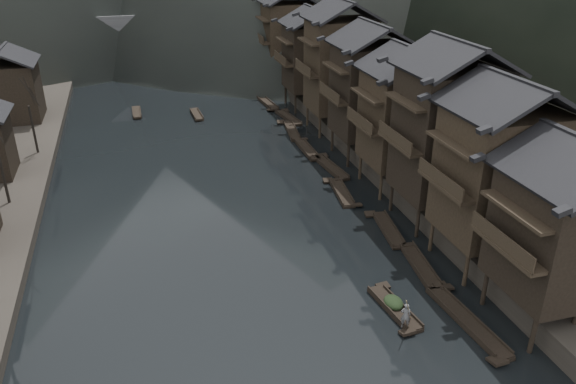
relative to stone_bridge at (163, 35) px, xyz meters
name	(u,v)px	position (x,y,z in m)	size (l,w,h in m)	color
water	(253,290)	(0.00, -72.00, -5.11)	(300.00, 300.00, 0.00)	black
right_bank	(428,91)	(35.00, -32.00, -4.21)	(40.00, 200.00, 1.80)	#2D2823
stilt_houses	(377,78)	(17.28, -52.29, 3.70)	(9.00, 67.60, 15.41)	black
moored_sampans	(328,168)	(11.96, -53.76, -4.91)	(3.28, 58.30, 0.47)	black
midriver_boats	(162,87)	(-1.77, -16.60, -4.91)	(8.66, 39.53, 0.45)	black
stone_bridge	(163,35)	(0.00, 0.00, 0.00)	(40.00, 6.00, 9.00)	#4C4C4F
hero_sampan	(394,308)	(8.33, -76.66, -4.91)	(1.74, 5.53, 0.44)	black
cargo_heap	(394,298)	(8.36, -76.41, -4.31)	(1.20, 1.58, 0.72)	black
boatman	(406,312)	(8.09, -78.56, -3.80)	(0.63, 0.42, 1.74)	#5F5F62
bamboo_pole	(413,278)	(8.29, -78.56, -1.34)	(0.06, 0.06, 3.87)	#8C7A51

